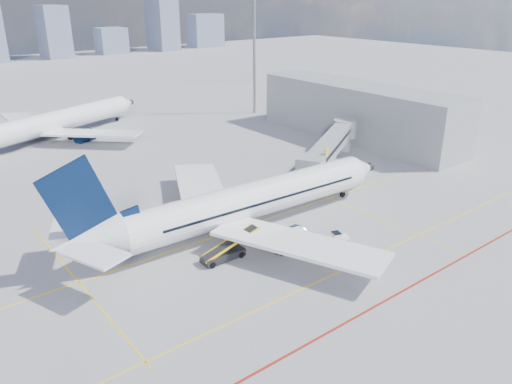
# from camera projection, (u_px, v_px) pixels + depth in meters

# --- Properties ---
(ground) EXTENTS (420.00, 420.00, 0.00)m
(ground) POSITION_uv_depth(u_px,v_px,m) (291.00, 252.00, 53.12)
(ground) COLOR gray
(ground) RESTS_ON ground
(apron_markings) EXTENTS (90.00, 35.12, 0.01)m
(apron_markings) POSITION_uv_depth(u_px,v_px,m) (313.00, 268.00, 49.93)
(apron_markings) COLOR yellow
(apron_markings) RESTS_ON ground
(jet_bridge) EXTENTS (23.55, 15.78, 6.30)m
(jet_bridge) POSITION_uv_depth(u_px,v_px,m) (332.00, 144.00, 77.57)
(jet_bridge) COLOR gray
(jet_bridge) RESTS_ON ground
(terminal_block) EXTENTS (10.00, 42.00, 10.00)m
(terminal_block) POSITION_uv_depth(u_px,v_px,m) (358.00, 112.00, 93.17)
(terminal_block) COLOR gray
(terminal_block) RESTS_ON ground
(floodlight_mast_ne) EXTENTS (3.20, 0.61, 25.45)m
(floodlight_mast_ne) POSITION_uv_depth(u_px,v_px,m) (255.00, 52.00, 110.03)
(floodlight_mast_ne) COLOR gray
(floodlight_mast_ne) RESTS_ON ground
(floodlight_mast_far) EXTENTS (3.20, 0.61, 25.45)m
(floodlight_mast_far) POSITION_uv_depth(u_px,v_px,m) (254.00, 36.00, 151.08)
(floodlight_mast_far) COLOR gray
(floodlight_mast_far) RESTS_ON ground
(main_aircraft) EXTENTS (43.83, 38.18, 12.77)m
(main_aircraft) POSITION_uv_depth(u_px,v_px,m) (242.00, 204.00, 57.04)
(main_aircraft) COLOR silver
(main_aircraft) RESTS_ON ground
(second_aircraft) EXTENTS (39.61, 33.48, 12.13)m
(second_aircraft) POSITION_uv_depth(u_px,v_px,m) (55.00, 122.00, 93.27)
(second_aircraft) COLOR silver
(second_aircraft) RESTS_ON ground
(baggage_tug) EXTENTS (2.34, 1.83, 1.45)m
(baggage_tug) POSITION_uv_depth(u_px,v_px,m) (338.00, 238.00, 54.53)
(baggage_tug) COLOR silver
(baggage_tug) RESTS_ON ground
(cargo_dolly) EXTENTS (3.92, 2.09, 2.06)m
(cargo_dolly) POSITION_uv_depth(u_px,v_px,m) (290.00, 240.00, 53.15)
(cargo_dolly) COLOR black
(cargo_dolly) RESTS_ON ground
(belt_loader) EXTENTS (6.70, 1.92, 2.72)m
(belt_loader) POSITION_uv_depth(u_px,v_px,m) (224.00, 253.00, 51.37)
(belt_loader) COLOR black
(belt_loader) RESTS_ON ground
(ramp_worker) EXTENTS (0.64, 0.79, 1.86)m
(ramp_worker) POSITION_uv_depth(u_px,v_px,m) (329.00, 243.00, 53.03)
(ramp_worker) COLOR yellow
(ramp_worker) RESTS_ON ground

